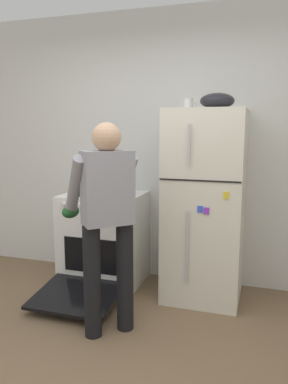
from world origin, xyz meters
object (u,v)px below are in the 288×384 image
Objects in this scene: pepper_mill at (85,181)px; stove_range at (103,240)px; refrigerator at (205,206)px; red_pot at (116,188)px; coffee_mug at (189,104)px; mixing_bowl at (217,101)px; person_cook at (106,211)px.

stove_range is at bearing -36.00° from pepper_mill.
refrigerator reaches higher than pepper_mill.
coffee_mug is (0.67, 0.10, 0.78)m from red_pot.
stove_range is 1.56m from coffee_mug.
refrigerator is 0.93m from coffee_mug.
person_cook is at bearing -128.36° from mixing_bowl.
coffee_mug is at bearing 8.52° from red_pot.
stove_range is (-1.00, -0.02, -0.41)m from refrigerator.
mixing_bowl reaches higher than red_pot.
mixing_bowl is at bearing 0.95° from stove_range.
mixing_bowl is (1.38, -0.20, 0.78)m from pepper_mill.
pepper_mill is (-1.13, 0.15, -0.76)m from coffee_mug.
refrigerator is at bearing -179.78° from mixing_bowl.
stove_range is at bearing -179.00° from refrigerator.
mixing_bowl is (0.26, -0.05, 0.02)m from coffee_mug.
coffee_mug is at bearing 4.69° from stove_range.
refrigerator is 0.86m from red_pot.
coffee_mug reaches higher than refrigerator.
mixing_bowl reaches higher than stove_range.
red_pot is at bearing -11.34° from stove_range.
pepper_mill is at bearing 171.27° from refrigerator.
stove_range is at bearing 168.66° from red_pot.
person_cook is at bearing -64.20° from stove_range.
person_cook is (0.41, -0.84, 0.50)m from stove_range.
pepper_mill is 0.58× the size of mixing_bowl.
pepper_mill is at bearing 171.78° from mixing_bowl.
refrigerator is 5.82× the size of mixing_bowl.
red_pot is at bearing -176.91° from mixing_bowl.
person_cook reaches higher than stove_range.
red_pot is (-0.84, -0.05, 0.13)m from refrigerator.
person_cook is at bearing -73.07° from red_pot.
pepper_mill is at bearing 144.00° from stove_range.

